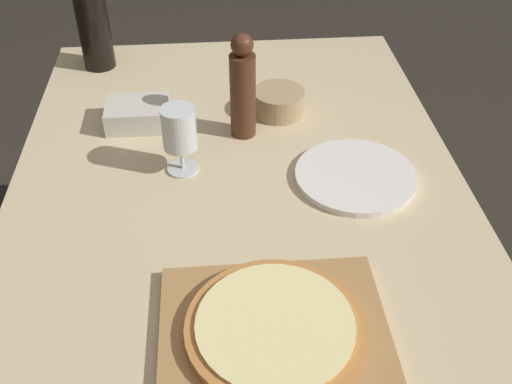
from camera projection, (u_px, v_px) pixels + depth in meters
The scene contains 9 objects.
dining_table at pixel (243, 258), 1.17m from camera, with size 0.93×1.58×0.73m.
cutting_board at pixel (275, 336), 0.91m from camera, with size 0.35×0.29×0.02m.
pizza at pixel (275, 328), 0.90m from camera, with size 0.27×0.27×0.02m.
wine_bottle at pixel (93, 21), 1.53m from camera, with size 0.08×0.08×0.31m.
pepper_mill at pixel (243, 89), 1.29m from camera, with size 0.06×0.06×0.24m.
wine_glass at pixel (179, 130), 1.19m from camera, with size 0.07×0.07×0.15m.
small_bowl at pixel (279, 102), 1.41m from camera, with size 0.12×0.12×0.06m.
dinner_plate at pixel (355, 176), 1.22m from camera, with size 0.25×0.25×0.01m.
food_container at pixel (138, 114), 1.37m from camera, with size 0.14×0.11×0.05m.
Camera 1 is at (-0.04, -0.82, 1.49)m, focal length 42.00 mm.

